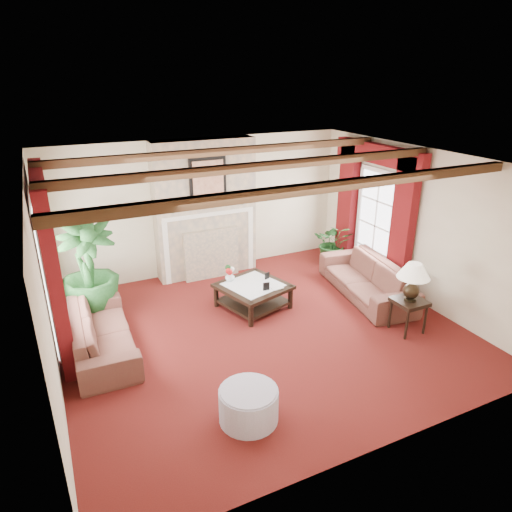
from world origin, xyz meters
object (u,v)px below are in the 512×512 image
side_table (408,315)px  ottoman (249,405)px  sofa_right (367,273)px  potted_palm (91,290)px  sofa_left (101,326)px  coffee_table (253,296)px

side_table → ottoman: size_ratio=0.78×
sofa_right → ottoman: sofa_right is taller
potted_palm → sofa_left: bearing=-90.5°
sofa_right → side_table: sofa_right is taller
sofa_left → potted_palm: bearing=1.1°
sofa_right → potted_palm: size_ratio=1.33×
sofa_right → coffee_table: (-2.09, 0.45, -0.23)m
sofa_left → ottoman: 2.63m
coffee_table → sofa_left: bearing=169.0°
sofa_left → ottoman: (1.34, -2.25, -0.20)m
sofa_right → ottoman: (-3.33, -2.05, -0.23)m
sofa_left → sofa_right: sofa_right is taller
sofa_left → side_table: sofa_left is taller
sofa_left → side_table: bearing=-107.1°
potted_palm → side_table: 5.17m
side_table → sofa_left: bearing=161.3°
side_table → ottoman: 3.20m
sofa_left → potted_palm: (0.01, 1.14, 0.07)m
coffee_table → side_table: bearing=-59.9°
sofa_left → coffee_table: size_ratio=2.00×
side_table → ottoman: side_table is taller
sofa_left → potted_palm: 1.14m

